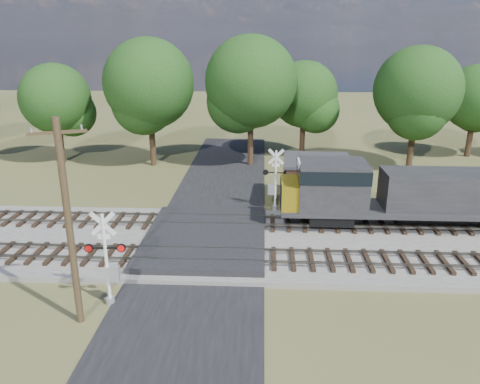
# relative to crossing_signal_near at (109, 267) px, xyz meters

# --- Properties ---
(ground) EXTENTS (160.00, 160.00, 0.00)m
(ground) POSITION_rel_crossing_signal_near_xyz_m (3.50, 6.20, -1.90)
(ground) COLOR #484927
(ground) RESTS_ON ground
(ballast_bed) EXTENTS (140.00, 10.00, 0.30)m
(ballast_bed) POSITION_rel_crossing_signal_near_xyz_m (13.50, 6.70, -1.75)
(ballast_bed) COLOR gray
(ballast_bed) RESTS_ON ground
(road) EXTENTS (7.00, 60.00, 0.08)m
(road) POSITION_rel_crossing_signal_near_xyz_m (3.50, 6.20, -1.86)
(road) COLOR black
(road) RESTS_ON ground
(crossing_panel) EXTENTS (7.00, 9.00, 0.62)m
(crossing_panel) POSITION_rel_crossing_signal_near_xyz_m (3.50, 6.70, -1.58)
(crossing_panel) COLOR #262628
(crossing_panel) RESTS_ON ground
(track_near) EXTENTS (140.00, 2.60, 0.33)m
(track_near) POSITION_rel_crossing_signal_near_xyz_m (6.62, 4.20, -1.48)
(track_near) COLOR black
(track_near) RESTS_ON ballast_bed
(track_far) EXTENTS (140.00, 2.60, 0.33)m
(track_far) POSITION_rel_crossing_signal_near_xyz_m (6.62, 9.20, -1.48)
(track_far) COLOR black
(track_far) RESTS_ON ballast_bed
(crossing_signal_near) EXTENTS (1.84, 0.40, 4.56)m
(crossing_signal_near) POSITION_rel_crossing_signal_near_xyz_m (0.00, 0.00, 0.00)
(crossing_signal_near) COLOR silver
(crossing_signal_near) RESTS_ON ground
(crossing_signal_far) EXTENTS (1.79, 0.40, 4.44)m
(crossing_signal_far) POSITION_rel_crossing_signal_near_xyz_m (7.64, 12.65, -0.05)
(crossing_signal_far) COLOR silver
(crossing_signal_far) RESTS_ON ground
(utility_pole) EXTENTS (2.03, 0.97, 8.86)m
(utility_pole) POSITION_rel_crossing_signal_near_xyz_m (-0.95, -1.44, 2.80)
(utility_pole) COLOR #372919
(utility_pole) RESTS_ON ground
(equipment_shed) EXTENTS (5.09, 5.09, 3.29)m
(equipment_shed) POSITION_rel_crossing_signal_near_xyz_m (10.76, 14.42, -0.23)
(equipment_shed) COLOR #46291E
(equipment_shed) RESTS_ON ground
(treeline) EXTENTS (84.07, 12.21, 11.95)m
(treeline) POSITION_rel_crossing_signal_near_xyz_m (8.92, 25.97, 4.91)
(treeline) COLOR black
(treeline) RESTS_ON ground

